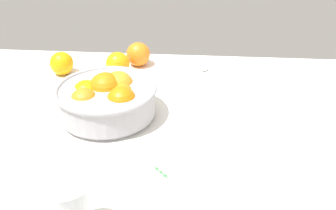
# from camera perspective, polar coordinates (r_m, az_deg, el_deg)

# --- Properties ---
(ground_plane) EXTENTS (1.48, 0.96, 0.03)m
(ground_plane) POSITION_cam_1_polar(r_m,az_deg,el_deg) (0.96, -2.23, -4.47)
(ground_plane) COLOR white
(fruit_bowl) EXTENTS (0.26, 0.26, 0.11)m
(fruit_bowl) POSITION_cam_1_polar(r_m,az_deg,el_deg) (1.00, -9.02, 1.00)
(fruit_bowl) COLOR #99999E
(fruit_bowl) RESTS_ON ground_plane
(loose_orange_0) EXTENTS (0.07, 0.07, 0.07)m
(loose_orange_0) POSITION_cam_1_polar(r_m,az_deg,el_deg) (1.26, -15.46, 5.96)
(loose_orange_0) COLOR orange
(loose_orange_0) RESTS_ON ground_plane
(loose_orange_1) EXTENTS (0.08, 0.08, 0.08)m
(loose_orange_1) POSITION_cam_1_polar(r_m,az_deg,el_deg) (1.28, -4.43, 7.50)
(loose_orange_1) COLOR orange
(loose_orange_1) RESTS_ON ground_plane
(loose_orange_2) EXTENTS (0.08, 0.08, 0.08)m
(loose_orange_2) POSITION_cam_1_polar(r_m,az_deg,el_deg) (1.22, -7.45, 6.04)
(loose_orange_2) COLOR orange
(loose_orange_2) RESTS_ON ground_plane
(spoon) EXTENTS (0.10, 0.14, 0.01)m
(spoon) POSITION_cam_1_polar(r_m,az_deg,el_deg) (1.23, 4.43, 4.68)
(spoon) COLOR silver
(spoon) RESTS_ON ground_plane
(herb_sprig_0) EXTENTS (0.04, 0.04, 0.01)m
(herb_sprig_0) POSITION_cam_1_polar(r_m,az_deg,el_deg) (0.82, -1.03, -9.84)
(herb_sprig_0) COLOR #3D8B46
(herb_sprig_0) RESTS_ON ground_plane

